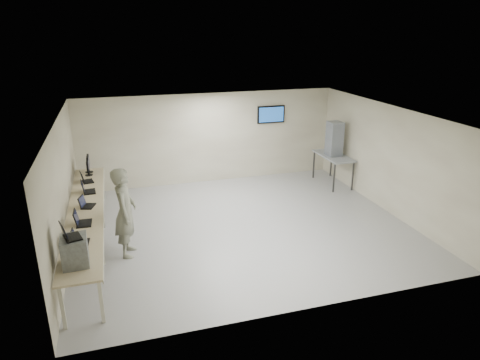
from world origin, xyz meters
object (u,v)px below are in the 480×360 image
object	(u,v)px
soldier	(125,212)
side_table	(333,157)
workbench	(86,213)
equipment_box	(75,251)

from	to	relation	value
soldier	side_table	bearing A→B (deg)	-57.55
soldier	side_table	size ratio (longest dim) A/B	1.26
soldier	workbench	bearing A→B (deg)	62.80
equipment_box	soldier	world-z (taller)	soldier
equipment_box	soldier	bearing A→B (deg)	60.78
equipment_box	soldier	size ratio (longest dim) A/B	0.25
workbench	soldier	distance (m)	1.03
workbench	side_table	size ratio (longest dim) A/B	3.85
equipment_box	workbench	bearing A→B (deg)	85.67
equipment_box	soldier	distance (m)	1.98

